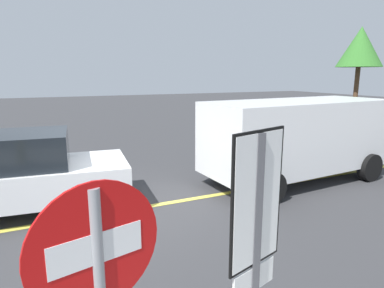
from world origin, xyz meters
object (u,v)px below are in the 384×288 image
Objects in this scene: white_van at (297,135)px; car_white_near_curb at (30,173)px; speed_limit_sign at (256,235)px; tree_left_verge at (360,48)px.

car_white_near_curb is (-6.56, 0.68, -0.42)m from white_van.
car_white_near_curb is at bearing 174.05° from white_van.
speed_limit_sign reaches higher than car_white_near_curb.
car_white_near_curb is (-1.63, 5.73, -0.92)m from speed_limit_sign.
speed_limit_sign is at bearing -74.12° from car_white_near_curb.
white_van is at bearing -5.95° from car_white_near_curb.
speed_limit_sign is 6.02m from car_white_near_curb.
tree_left_verge is at bearing 37.61° from speed_limit_sign.
tree_left_verge reaches higher than white_van.
speed_limit_sign reaches higher than white_van.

